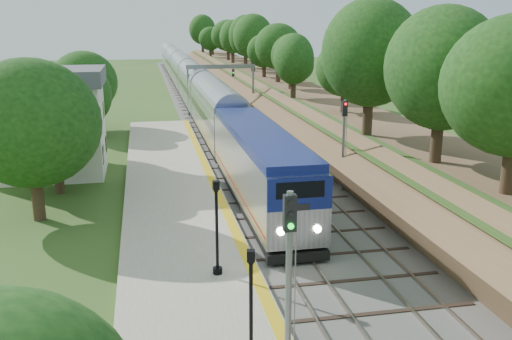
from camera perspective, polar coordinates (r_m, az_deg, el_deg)
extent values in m
cube|color=#4C4944|center=(75.58, -4.37, 6.11)|extent=(9.50, 170.00, 0.12)
cube|color=gray|center=(75.29, -6.44, 6.14)|extent=(0.08, 170.00, 0.16)
cube|color=gray|center=(75.42, -5.35, 6.18)|extent=(0.08, 170.00, 0.16)
cube|color=gray|center=(75.72, -3.41, 6.25)|extent=(0.08, 170.00, 0.16)
cube|color=gray|center=(75.93, -2.33, 6.29)|extent=(0.08, 170.00, 0.16)
cube|color=#A29782|center=(32.27, -7.56, -5.79)|extent=(6.40, 68.00, 0.38)
cube|color=gold|center=(32.48, -2.53, -5.17)|extent=(0.55, 68.00, 0.01)
cube|color=brown|center=(77.08, 2.69, 7.39)|extent=(9.00, 170.00, 3.00)
cube|color=brown|center=(76.27, -0.18, 7.18)|extent=(4.47, 170.00, 4.54)
cylinder|color=#332316|center=(30.35, 22.98, -0.04)|extent=(0.60, 0.60, 2.62)
sphere|color=#11340E|center=(29.71, 23.68, 6.62)|extent=(5.70, 5.70, 5.70)
cylinder|color=#332316|center=(76.42, 1.61, 9.46)|extent=(0.60, 0.60, 2.62)
sphere|color=#11340E|center=(76.16, 1.63, 12.13)|extent=(5.70, 5.70, 5.70)
cylinder|color=#332316|center=(125.53, -3.55, 11.55)|extent=(0.60, 0.60, 2.62)
sphere|color=#11340E|center=(125.37, -3.58, 13.18)|extent=(5.70, 5.70, 5.70)
cube|color=white|center=(45.48, -20.08, 3.69)|extent=(8.00, 6.00, 6.80)
cube|color=#52545A|center=(44.94, -20.54, 8.70)|extent=(8.60, 6.60, 1.20)
cube|color=black|center=(43.59, -15.03, 1.49)|extent=(0.05, 1.10, 1.30)
cube|color=black|center=(47.09, -14.78, 2.48)|extent=(0.05, 1.10, 1.30)
cube|color=black|center=(43.05, -15.28, 5.11)|extent=(0.05, 1.10, 1.30)
cube|color=black|center=(46.60, -15.00, 5.84)|extent=(0.05, 1.10, 1.30)
cylinder|color=slate|center=(69.90, -6.79, 7.86)|extent=(0.24, 0.24, 6.20)
cylinder|color=slate|center=(70.96, -0.28, 8.06)|extent=(0.24, 0.24, 6.20)
cube|color=slate|center=(70.03, -3.55, 10.29)|extent=(8.40, 0.25, 0.50)
cube|color=black|center=(69.66, -5.59, 9.60)|extent=(0.30, 0.20, 0.90)
cube|color=black|center=(70.17, -2.29, 9.70)|extent=(0.30, 0.20, 0.90)
cylinder|color=#332316|center=(41.79, -17.90, -0.11)|extent=(0.60, 0.60, 2.45)
sphere|color=#11340E|center=(41.10, -18.26, 4.38)|extent=(5.32, 5.32, 5.32)
cylinder|color=#332316|center=(57.34, -16.20, 3.95)|extent=(0.60, 0.60, 2.45)
sphere|color=#11340E|center=(56.84, -16.44, 7.24)|extent=(5.32, 5.32, 5.32)
cube|color=black|center=(36.08, 0.30, -2.73)|extent=(2.89, 18.12, 0.63)
cube|color=#B7BAC1|center=(35.51, 0.31, 0.50)|extent=(3.15, 18.87, 3.56)
cube|color=navy|center=(35.06, 0.31, 3.69)|extent=(3.02, 18.12, 0.46)
cube|color=navy|center=(26.38, 4.42, -2.41)|extent=(3.11, 0.10, 1.57)
cube|color=black|center=(26.28, 4.46, -2.00)|extent=(2.31, 0.06, 0.79)
cube|color=maroon|center=(35.82, 0.30, -1.37)|extent=(3.17, 18.49, 0.10)
cube|color=#B7BAC1|center=(55.42, -3.95, 5.30)|extent=(3.15, 20.97, 4.09)
cube|color=#B7BAC1|center=(76.65, -6.05, 7.90)|extent=(3.15, 20.97, 4.09)
cube|color=#B7BAC1|center=(98.03, -7.25, 9.37)|extent=(3.15, 20.97, 4.09)
cube|color=#B7BAC1|center=(119.47, -8.02, 10.31)|extent=(3.15, 20.97, 4.09)
cube|color=#B7BAC1|center=(140.96, -8.56, 10.97)|extent=(3.15, 20.97, 4.09)
cylinder|color=black|center=(19.08, -0.50, -13.98)|extent=(0.13, 0.13, 3.56)
cube|color=black|center=(18.21, -0.52, -8.56)|extent=(0.29, 0.29, 0.37)
cube|color=silver|center=(18.21, -0.52, -8.56)|extent=(0.21, 0.21, 0.27)
cylinder|color=black|center=(26.14, -3.86, -10.00)|extent=(0.43, 0.43, 0.29)
cylinder|color=black|center=(25.40, -3.93, -6.09)|extent=(0.14, 0.14, 3.82)
cube|color=black|center=(24.72, -4.02, -1.53)|extent=(0.29, 0.29, 0.39)
cube|color=silver|center=(24.72, -4.02, -1.53)|extent=(0.21, 0.21, 0.29)
cylinder|color=slate|center=(17.48, 3.27, -12.16)|extent=(0.20, 0.20, 6.37)
cube|color=black|center=(16.49, 3.40, -4.32)|extent=(0.37, 0.24, 1.10)
cylinder|color=#0CE526|center=(16.36, 3.53, -4.48)|extent=(0.18, 0.07, 0.18)
cylinder|color=slate|center=(38.86, 8.73, 2.42)|extent=(0.18, 0.18, 6.24)
cube|color=black|center=(38.41, 8.87, 6.09)|extent=(0.34, 0.22, 1.01)
cylinder|color=#FF0C0C|center=(38.29, 8.94, 6.06)|extent=(0.16, 0.06, 0.16)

